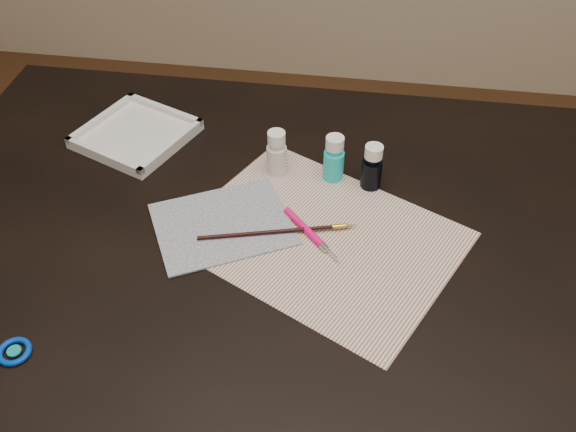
# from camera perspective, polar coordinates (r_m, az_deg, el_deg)

# --- Properties ---
(table) EXTENTS (1.30, 0.90, 0.75)m
(table) POSITION_cam_1_polar(r_m,az_deg,el_deg) (1.31, -0.00, -13.64)
(table) COLOR black
(table) RESTS_ON ground
(paper) EXTENTS (0.51, 0.46, 0.00)m
(paper) POSITION_cam_1_polar(r_m,az_deg,el_deg) (1.02, 2.91, -1.94)
(paper) COLOR silver
(paper) RESTS_ON table
(canvas) EXTENTS (0.27, 0.25, 0.00)m
(canvas) POSITION_cam_1_polar(r_m,az_deg,el_deg) (1.04, -5.83, -0.72)
(canvas) COLOR #152538
(canvas) RESTS_ON paper
(paint_bottle_white) EXTENTS (0.05, 0.05, 0.09)m
(paint_bottle_white) POSITION_cam_1_polar(r_m,az_deg,el_deg) (1.12, -1.01, 5.64)
(paint_bottle_white) COLOR silver
(paint_bottle_white) RESTS_ON table
(paint_bottle_cyan) EXTENTS (0.05, 0.05, 0.09)m
(paint_bottle_cyan) POSITION_cam_1_polar(r_m,az_deg,el_deg) (1.11, 4.11, 5.14)
(paint_bottle_cyan) COLOR #1AC8CA
(paint_bottle_cyan) RESTS_ON table
(paint_bottle_navy) EXTENTS (0.04, 0.04, 0.09)m
(paint_bottle_navy) POSITION_cam_1_polar(r_m,az_deg,el_deg) (1.10, 7.49, 4.35)
(paint_bottle_navy) COLOR black
(paint_bottle_navy) RESTS_ON table
(paintbrush) EXTENTS (0.25, 0.08, 0.01)m
(paintbrush) POSITION_cam_1_polar(r_m,az_deg,el_deg) (1.02, -0.82, -1.37)
(paintbrush) COLOR black
(paintbrush) RESTS_ON canvas
(craft_knife) EXTENTS (0.11, 0.11, 0.01)m
(craft_knife) POSITION_cam_1_polar(r_m,az_deg,el_deg) (1.02, 2.19, -1.75)
(craft_knife) COLOR #F80868
(craft_knife) RESTS_ON paper
(palette_tray) EXTENTS (0.24, 0.24, 0.02)m
(palette_tray) POSITION_cam_1_polar(r_m,az_deg,el_deg) (1.25, -13.37, 7.15)
(palette_tray) COLOR silver
(palette_tray) RESTS_ON table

